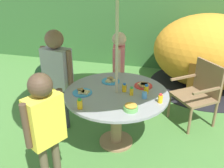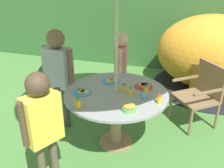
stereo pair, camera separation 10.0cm
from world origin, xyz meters
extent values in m
cube|color=#477A38|center=(0.00, 0.00, -0.01)|extent=(10.00, 10.00, 0.02)
cube|color=#33602D|center=(0.00, 3.20, 1.07)|extent=(9.00, 0.70, 2.13)
cylinder|color=#93704C|center=(0.00, 0.00, 0.01)|extent=(0.45, 0.45, 0.03)
cylinder|color=#93704C|center=(0.00, 0.00, 0.36)|extent=(0.15, 0.15, 0.73)
cylinder|color=gray|center=(0.00, 0.00, 0.74)|extent=(1.29, 1.29, 0.03)
cylinder|color=#B7AD8C|center=(0.00, 0.00, 1.18)|extent=(0.04, 0.04, 2.36)
cylinder|color=brown|center=(0.65, 0.82, 0.20)|extent=(0.04, 0.04, 0.41)
cylinder|color=brown|center=(0.95, 0.43, 0.20)|extent=(0.04, 0.04, 0.41)
cylinder|color=brown|center=(1.01, 1.10, 0.20)|extent=(0.04, 0.04, 0.41)
cylinder|color=brown|center=(1.31, 0.71, 0.20)|extent=(0.04, 0.04, 0.41)
cube|color=brown|center=(0.98, 0.77, 0.43)|extent=(0.72, 0.72, 0.04)
cube|color=brown|center=(1.16, 0.91, 0.69)|extent=(0.36, 0.44, 0.48)
cube|color=brown|center=(0.83, 0.96, 0.64)|extent=(0.41, 0.34, 0.03)
cube|color=brown|center=(1.13, 0.57, 0.64)|extent=(0.41, 0.34, 0.03)
ellipsoid|color=orange|center=(1.26, 2.17, 0.70)|extent=(2.21, 1.73, 1.40)
cylinder|color=black|center=(1.26, 2.17, 0.01)|extent=(2.31, 2.31, 0.01)
cube|color=#4B310D|center=(1.19, 1.43, 0.38)|extent=(0.58, 0.09, 0.63)
cylinder|color=#595960|center=(-1.53, 1.02, 0.10)|extent=(0.29, 0.29, 0.20)
sphere|color=#234C28|center=(-1.53, 1.02, 0.39)|extent=(0.44, 0.44, 0.44)
cylinder|color=#3F3F47|center=(-0.20, 1.02, 0.29)|extent=(0.08, 0.08, 0.57)
cylinder|color=#3F3F47|center=(-0.18, 0.88, 0.29)|extent=(0.08, 0.08, 0.57)
cube|color=#EA727F|center=(-0.19, 0.95, 0.81)|extent=(0.24, 0.36, 0.48)
cylinder|color=#D8B293|center=(-0.23, 1.13, 0.84)|extent=(0.06, 0.06, 0.43)
cylinder|color=#D8B293|center=(-0.15, 0.76, 0.84)|extent=(0.06, 0.06, 0.43)
sphere|color=#D8B293|center=(-0.19, 0.95, 1.16)|extent=(0.22, 0.22, 0.22)
cylinder|color=#3F3F47|center=(-0.95, 0.19, 0.32)|extent=(0.09, 0.09, 0.65)
cylinder|color=#3F3F47|center=(-0.79, 0.16, 0.32)|extent=(0.09, 0.09, 0.65)
cube|color=#99999E|center=(-0.87, 0.18, 0.92)|extent=(0.41, 0.28, 0.55)
cylinder|color=brown|center=(-1.07, 0.22, 0.95)|extent=(0.07, 0.07, 0.49)
cylinder|color=brown|center=(-0.66, 0.14, 0.95)|extent=(0.07, 0.07, 0.49)
sphere|color=brown|center=(-0.87, 0.18, 1.32)|extent=(0.24, 0.24, 0.24)
cylinder|color=brown|center=(-0.51, -0.97, 0.30)|extent=(0.08, 0.08, 0.60)
cylinder|color=brown|center=(-0.44, -0.84, 0.30)|extent=(0.08, 0.08, 0.60)
cube|color=yellow|center=(-0.48, -0.90, 0.85)|extent=(0.33, 0.39, 0.51)
cylinder|color=#4C3828|center=(-0.57, -1.07, 0.88)|extent=(0.06, 0.06, 0.45)
cylinder|color=#4C3828|center=(-0.39, -0.73, 0.88)|extent=(0.06, 0.06, 0.45)
sphere|color=#4C3828|center=(-0.48, -0.90, 1.22)|extent=(0.23, 0.23, 0.23)
cylinder|color=#66B259|center=(0.25, -0.37, 0.78)|extent=(0.16, 0.16, 0.05)
ellipsoid|color=gold|center=(0.25, -0.37, 0.82)|extent=(0.13, 0.13, 0.04)
cylinder|color=#338CD8|center=(-0.15, 0.29, 0.76)|extent=(0.24, 0.24, 0.01)
cube|color=tan|center=(-0.12, 0.29, 0.78)|extent=(0.09, 0.09, 0.02)
cube|color=#9E7547|center=(-0.16, 0.34, 0.78)|extent=(0.11, 0.11, 0.02)
cube|color=tan|center=(-0.16, 0.26, 0.78)|extent=(0.09, 0.09, 0.02)
cylinder|color=red|center=(0.29, 0.26, 0.76)|extent=(0.23, 0.23, 0.01)
cube|color=tan|center=(0.33, 0.27, 0.78)|extent=(0.10, 0.10, 0.02)
cube|color=#9E7547|center=(0.30, 0.28, 0.78)|extent=(0.09, 0.09, 0.02)
cube|color=tan|center=(0.27, 0.27, 0.78)|extent=(0.10, 0.10, 0.02)
cube|color=#9E7547|center=(0.29, 0.22, 0.78)|extent=(0.10, 0.10, 0.02)
cylinder|color=#338CD8|center=(-0.40, -0.12, 0.76)|extent=(0.24, 0.24, 0.01)
cube|color=tan|center=(-0.36, -0.13, 0.78)|extent=(0.10, 0.10, 0.02)
cube|color=#9E7547|center=(-0.43, -0.09, 0.78)|extent=(0.10, 0.10, 0.02)
cube|color=tan|center=(-0.41, -0.14, 0.78)|extent=(0.09, 0.09, 0.02)
cylinder|color=yellow|center=(0.19, -0.02, 0.80)|extent=(0.05, 0.05, 0.09)
cylinder|color=green|center=(0.19, -0.02, 0.85)|extent=(0.03, 0.03, 0.02)
cylinder|color=yellow|center=(0.36, 0.07, 0.81)|extent=(0.06, 0.06, 0.10)
cylinder|color=blue|center=(0.36, 0.07, 0.86)|extent=(0.04, 0.04, 0.02)
cylinder|color=yellow|center=(0.09, 0.05, 0.80)|extent=(0.06, 0.06, 0.09)
cylinder|color=blue|center=(0.09, 0.05, 0.85)|extent=(0.04, 0.04, 0.02)
cylinder|color=yellow|center=(0.54, -0.12, 0.80)|extent=(0.05, 0.05, 0.09)
cylinder|color=red|center=(0.54, -0.12, 0.86)|extent=(0.04, 0.04, 0.02)
cylinder|color=yellow|center=(-0.30, -0.47, 0.81)|extent=(0.06, 0.06, 0.10)
cylinder|color=green|center=(-0.30, -0.47, 0.87)|extent=(0.04, 0.04, 0.02)
cylinder|color=#4C99D8|center=(0.35, -0.06, 0.79)|extent=(0.06, 0.06, 0.07)
camera|label=1|loc=(0.64, -2.69, 2.18)|focal=40.51mm
camera|label=2|loc=(0.74, -2.66, 2.18)|focal=40.51mm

